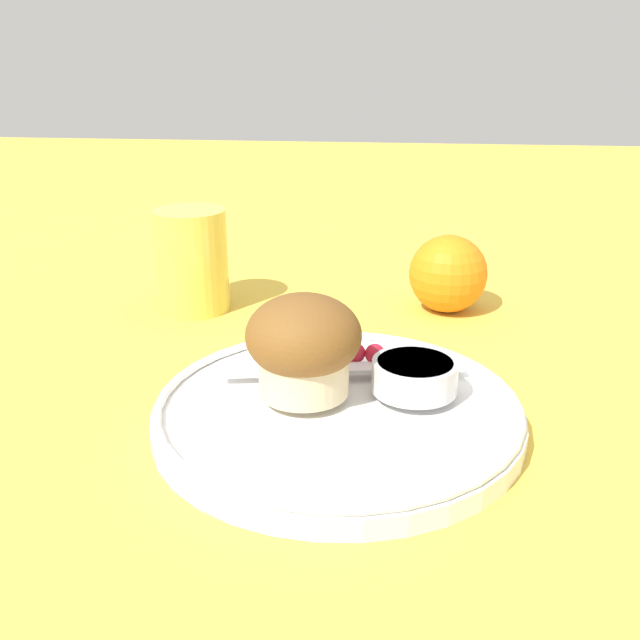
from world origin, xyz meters
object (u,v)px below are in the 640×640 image
muffin (304,345)px  juice_glass (192,260)px  orange_fruit (448,274)px  butter_knife (349,369)px

muffin → juice_glass: bearing=123.4°
juice_glass → muffin: bearing=-56.6°
orange_fruit → juice_glass: size_ratio=0.76×
butter_knife → juice_glass: bearing=123.8°
butter_knife → juice_glass: (-0.16, 0.17, 0.03)m
butter_knife → juice_glass: juice_glass is taller
muffin → orange_fruit: muffin is taller
muffin → orange_fruit: size_ratio=1.04×
muffin → juice_glass: size_ratio=0.79×
muffin → butter_knife: muffin is taller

